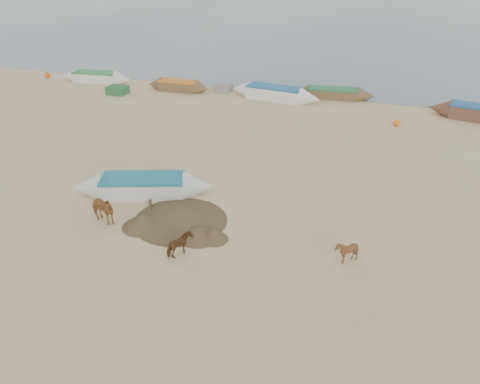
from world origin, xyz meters
name	(u,v)px	position (x,y,z in m)	size (l,w,h in m)	color
ground	(202,268)	(0.00, 0.00, 0.00)	(140.00, 140.00, 0.00)	tan
sea	(382,8)	(0.00, 82.00, 0.01)	(160.00, 160.00, 0.00)	slate
cow_adult	(101,209)	(-5.00, 1.44, 0.61)	(0.66, 1.45, 1.23)	brown
calf_front	(346,251)	(4.67, 1.99, 0.45)	(0.73, 0.82, 0.90)	#58341C
calf_right	(180,246)	(-1.00, 0.41, 0.44)	(0.87, 0.74, 0.87)	#53341B
near_canoe	(143,186)	(-4.65, 4.15, 0.43)	(6.24, 1.43, 0.86)	silver
debris_pile	(180,215)	(-2.10, 2.60, 0.28)	(3.88, 3.88, 0.56)	brown
waterline_canoes	(354,100)	(2.62, 20.57, 0.43)	(50.04, 4.11, 0.97)	silver
beach_clutter	(367,109)	(3.62, 19.35, 0.30)	(45.21, 4.44, 0.64)	#2A5D35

